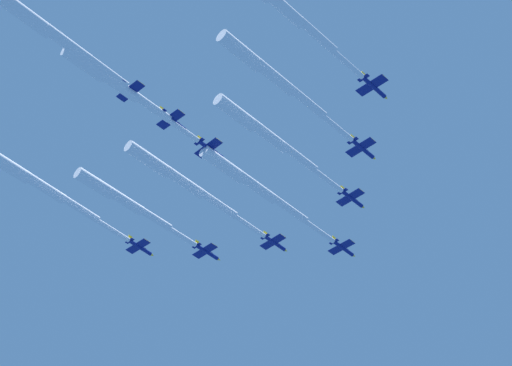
# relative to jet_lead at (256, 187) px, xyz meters

# --- Properties ---
(jet_lead) EXTENTS (29.33, 56.14, 3.74)m
(jet_lead) POSITION_rel_jet_lead_xyz_m (0.00, 0.00, 0.00)
(jet_lead) COLOR navy
(jet_port_inner) EXTENTS (29.48, 56.33, 3.71)m
(jet_port_inner) POSITION_rel_jet_lead_xyz_m (-19.22, -6.20, 2.82)
(jet_port_inner) COLOR navy
(jet_starboard_inner) EXTENTS (27.52, 52.27, 3.71)m
(jet_starboard_inner) POSITION_rel_jet_lead_xyz_m (9.21, -15.85, 0.82)
(jet_starboard_inner) COLOR navy
(jet_port_mid) EXTENTS (26.14, 48.32, 3.75)m
(jet_port_mid) POSITION_rel_jet_lead_xyz_m (-36.15, -7.03, 0.06)
(jet_port_mid) COLOR navy
(jet_starboard_mid) EXTENTS (27.24, 52.50, 3.73)m
(jet_starboard_mid) POSITION_rel_jet_lead_xyz_m (17.46, -34.36, -0.34)
(jet_starboard_mid) COLOR navy
(jet_port_outer) EXTENTS (27.95, 55.47, 3.75)m
(jet_port_outer) POSITION_rel_jet_lead_xyz_m (-56.42, -17.76, 2.65)
(jet_port_outer) COLOR navy
(jet_starboard_outer) EXTENTS (26.53, 51.00, 3.82)m
(jet_starboard_outer) POSITION_rel_jet_lead_xyz_m (25.99, -51.74, 0.55)
(jet_starboard_outer) COLOR navy
(jet_trail_port) EXTENTS (26.20, 48.39, 3.70)m
(jet_trail_port) POSITION_rel_jet_lead_xyz_m (-20.13, -43.84, 1.30)
(jet_trail_port) COLOR navy
(jet_trail_starboard) EXTENTS (27.37, 53.48, 3.78)m
(jet_trail_starboard) POSITION_rel_jet_lead_xyz_m (-26.37, -59.35, 1.79)
(jet_trail_starboard) COLOR navy
(jet_tail_end) EXTENTS (28.41, 54.31, 3.81)m
(jet_tail_end) POSITION_rel_jet_lead_xyz_m (-32.59, -72.11, 1.54)
(jet_tail_end) COLOR navy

